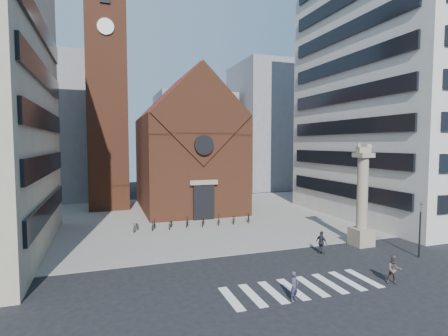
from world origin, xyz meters
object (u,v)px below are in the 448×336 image
(traffic_light, at_px, (420,228))
(pedestrian_2, at_px, (321,243))
(lion_column, at_px, (362,205))
(pedestrian_1, at_px, (394,270))
(scooter_0, at_px, (136,227))
(pedestrian_0, at_px, (294,286))

(traffic_light, relative_size, pedestrian_2, 2.40)
(lion_column, xyz_separation_m, traffic_light, (1.99, -4.00, -1.17))
(traffic_light, bearing_deg, pedestrian_2, 154.15)
(lion_column, distance_m, pedestrian_1, 8.71)
(pedestrian_2, height_order, scooter_0, pedestrian_2)
(traffic_light, height_order, pedestrian_0, traffic_light)
(pedestrian_0, height_order, pedestrian_2, pedestrian_2)
(traffic_light, relative_size, pedestrian_1, 2.40)
(pedestrian_1, bearing_deg, traffic_light, 58.77)
(pedestrian_0, xyz_separation_m, pedestrian_2, (6.27, 6.55, 0.08))
(pedestrian_2, bearing_deg, pedestrian_1, 171.50)
(lion_column, bearing_deg, pedestrian_1, -117.40)
(lion_column, xyz_separation_m, scooter_0, (-17.74, 10.98, -2.94))
(pedestrian_1, distance_m, scooter_0, 23.04)
(lion_column, height_order, pedestrian_2, lion_column)
(pedestrian_1, height_order, scooter_0, pedestrian_1)
(pedestrian_0, bearing_deg, scooter_0, 80.26)
(pedestrian_0, distance_m, pedestrian_1, 6.98)
(lion_column, relative_size, scooter_0, 4.93)
(lion_column, height_order, traffic_light, lion_column)
(lion_column, bearing_deg, scooter_0, 148.25)
(pedestrian_1, bearing_deg, pedestrian_2, 124.76)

